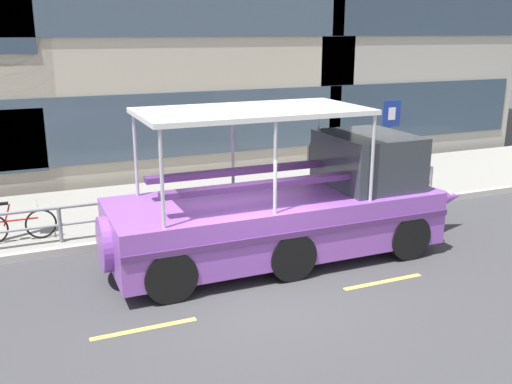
{
  "coord_description": "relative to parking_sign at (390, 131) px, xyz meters",
  "views": [
    {
      "loc": [
        -4.03,
        -9.55,
        4.82
      ],
      "look_at": [
        0.84,
        1.94,
        1.3
      ],
      "focal_mm": 40.02,
      "sensor_mm": 36.0,
      "label": 1
    }
  ],
  "objects": [
    {
      "name": "leaned_bicycle",
      "position": [
        -10.27,
        -0.21,
        -1.48
      ],
      "size": [
        1.74,
        0.46,
        0.96
      ],
      "color": "black",
      "rests_on": "sidewalk"
    },
    {
      "name": "curb_edge",
      "position": [
        -6.0,
        -0.99,
        -1.94
      ],
      "size": [
        32.0,
        0.18,
        0.18
      ],
      "primitive_type": "cube",
      "color": "#B2ADA3",
      "rests_on": "ground_plane"
    },
    {
      "name": "ground_plane",
      "position": [
        -6.0,
        -4.1,
        -2.03
      ],
      "size": [
        120.0,
        120.0,
        0.0
      ],
      "primitive_type": "plane",
      "color": "#3D3D3F"
    },
    {
      "name": "parking_sign",
      "position": [
        0.0,
        0.0,
        0.0
      ],
      "size": [
        0.6,
        0.12,
        2.73
      ],
      "color": "#4C4F54",
      "rests_on": "sidewalk"
    },
    {
      "name": "duck_tour_boat",
      "position": [
        -4.54,
        -2.99,
        -0.93
      ],
      "size": [
        8.87,
        2.66,
        3.32
      ],
      "color": "purple",
      "rests_on": "ground_plane"
    },
    {
      "name": "sidewalk",
      "position": [
        -6.0,
        1.5,
        -1.94
      ],
      "size": [
        32.0,
        4.8,
        0.18
      ],
      "primitive_type": "cube",
      "color": "gray",
      "rests_on": "ground_plane"
    },
    {
      "name": "curb_guardrail",
      "position": [
        -5.0,
        -0.65,
        -1.28
      ],
      "size": [
        12.28,
        0.09,
        0.85
      ],
      "color": "gray",
      "rests_on": "sidewalk"
    },
    {
      "name": "pedestrian_near_bow",
      "position": [
        -1.96,
        0.88,
        -0.78
      ],
      "size": [
        0.5,
        0.27,
        1.78
      ],
      "color": "black",
      "rests_on": "sidewalk"
    },
    {
      "name": "lane_centreline",
      "position": [
        -6.0,
        -5.0,
        -2.03
      ],
      "size": [
        25.8,
        0.12,
        0.01
      ],
      "color": "#DBD64C",
      "rests_on": "ground_plane"
    }
  ]
}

